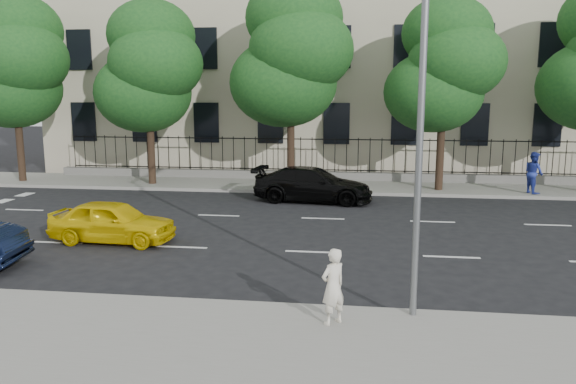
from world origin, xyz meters
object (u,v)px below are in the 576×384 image
object	(u,v)px
yellow_taxi	(113,221)
black_sedan	(313,184)
street_light	(420,67)
woman_near	(333,286)

from	to	relation	value
yellow_taxi	black_sedan	distance (m)	9.39
street_light	black_sedan	distance (m)	13.24
street_light	black_sedan	world-z (taller)	street_light
yellow_taxi	woman_near	size ratio (longest dim) A/B	2.55
black_sedan	woman_near	world-z (taller)	woman_near
black_sedan	yellow_taxi	bearing A→B (deg)	148.98
yellow_taxi	street_light	bearing A→B (deg)	-114.28
street_light	woman_near	distance (m)	4.69
yellow_taxi	woman_near	bearing A→B (deg)	-125.62
woman_near	black_sedan	bearing A→B (deg)	-127.38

